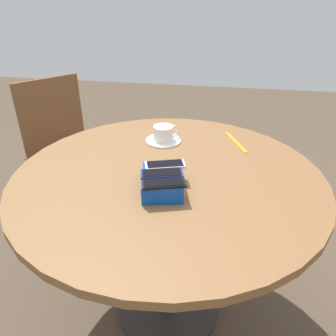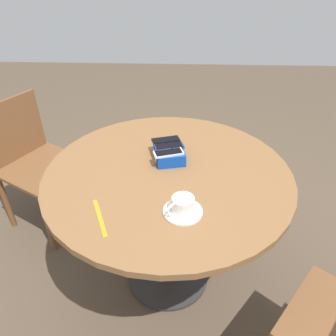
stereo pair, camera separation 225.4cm
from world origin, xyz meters
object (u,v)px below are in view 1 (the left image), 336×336
Objects in this scene: lanyard_strap at (236,142)px; phone_black at (164,183)px; saucer at (163,141)px; phone_navy at (163,174)px; chair_near_window at (66,154)px; phone_box at (163,182)px; coffee_cup at (164,133)px; round_table at (168,197)px; phone_white at (164,165)px.

phone_black is at bearing 154.94° from lanyard_strap.
phone_black is 0.46m from saucer.
chair_near_window reaches higher than phone_navy.
phone_box is at bearing 28.22° from phone_navy.
phone_box is 0.95× the size of lanyard_strap.
saucer reaches higher than lanyard_strap.
phone_box is at bearing -169.87° from coffee_cup.
round_table is 0.95m from chair_near_window.
phone_navy is (-0.00, -0.00, 0.03)m from phone_box.
lanyard_strap is at bearing -25.06° from phone_black.
lanyard_strap is (0.49, -0.23, -0.06)m from phone_black.
chair_near_window reaches higher than coffee_cup.
phone_box is 0.39m from saucer.
coffee_cup is at bearing 10.61° from phone_white.
saucer is at bearing -116.25° from chair_near_window.
coffee_cup is at bearing 10.25° from phone_navy.
chair_near_window is (0.70, 0.72, -0.31)m from phone_box.
phone_white is 1.02m from chair_near_window.
lanyard_strap is (0.43, -0.24, -0.06)m from phone_navy.
phone_box is at bearing -134.26° from chair_near_window.
lanyard_strap reaches higher than round_table.
round_table is at bearing -4.13° from phone_white.
chair_near_window reaches higher than phone_box.
phone_box is at bearing 150.35° from lanyard_strap.
phone_white is at bearing 8.16° from phone_navy.
lanyard_strap is 0.24× the size of chair_near_window.
phone_navy is at bearing 150.61° from lanyard_strap.
phone_box is 1.39× the size of phone_white.
chair_near_window reaches higher than phone_white.
phone_navy is at bearing -169.42° from saucer.
coffee_cup reaches higher than phone_navy.
phone_black is 1.12m from chair_near_window.
chair_near_window is at bearing 43.95° from phone_black.
chair_near_window reaches higher than lanyard_strap.
phone_black reaches higher than round_table.
phone_box is at bearing -169.54° from saucer.
coffee_cup is at bearing -116.07° from chair_near_window.
phone_black reaches higher than saucer.
phone_black is at bearing -136.05° from chair_near_window.
coffee_cup is at bearing 97.69° from lanyard_strap.
phone_white is (0.12, 0.02, 0.00)m from phone_black.
round_table is 5.56× the size of phone_box.
round_table is 7.28× the size of saucer.
chair_near_window is (0.65, 0.71, -0.34)m from phone_white.
lanyard_strap is (0.43, -0.24, -0.03)m from phone_box.
phone_white reaches higher than lanyard_strap.
phone_white is 0.68× the size of lanyard_strap.
phone_black is at bearing -166.28° from phone_box.
lanyard_strap is at bearing -82.07° from saucer.
phone_black reaches higher than phone_box.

